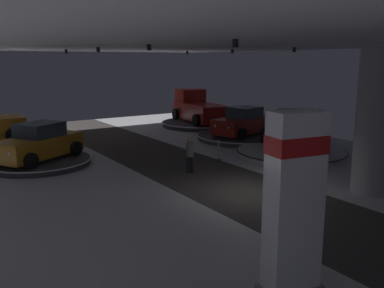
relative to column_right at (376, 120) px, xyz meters
The scene contains 15 objects.
ground 5.29m from the column_right, 148.69° to the left, with size 24.00×44.00×0.06m.
ceiling_with_spotlights 5.30m from the column_right, 148.68° to the left, with size 24.00×44.00×0.39m.
column_right is the anchor object (origin of this frame).
brand_sign_pylon 8.62m from the column_right, 156.47° to the right, with size 1.35×0.84×3.94m.
display_platform_mid_right 7.05m from the column_right, 69.67° to the left, with size 5.68×5.68×0.23m.
pickup_truck_mid_right 6.44m from the column_right, 70.41° to the left, with size 4.76×5.55×2.30m.
display_platform_far_right 11.57m from the column_right, 74.63° to the left, with size 5.75×5.75×0.29m.
display_car_far_right 11.41m from the column_right, 74.49° to the left, with size 4.51×3.00×1.71m.
display_platform_far_left 14.70m from the column_right, 129.95° to the left, with size 4.78×4.78×0.29m.
display_car_far_left 14.56m from the column_right, 129.83° to the left, with size 4.53×3.71×1.71m.
display_platform_deep_right 17.18m from the column_right, 77.53° to the left, with size 5.68×5.68×0.34m.
pickup_truck_deep_right 17.37m from the column_right, 77.61° to the left, with size 3.28×5.55×2.30m.
visitor_walking_near 3.77m from the column_right, 167.71° to the left, with size 0.32×0.32×1.59m.
visitor_walking_far 7.51m from the column_right, 124.97° to the left, with size 0.32×0.32×1.59m.
stanchion_a 7.80m from the column_right, 102.89° to the left, with size 0.28×0.28×1.01m.
Camera 1 is at (-10.04, -11.21, 4.90)m, focal length 39.19 mm.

